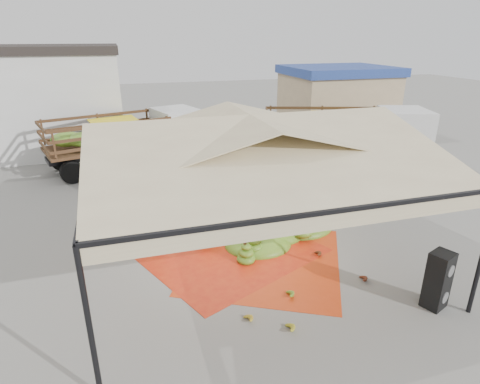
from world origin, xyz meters
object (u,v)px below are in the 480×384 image
object	(u,v)px
speaker_stack	(438,280)
truck_right	(352,130)
truck_left	(132,134)
vendor	(198,192)
banana_heap	(260,213)

from	to	relation	value
speaker_stack	truck_right	distance (m)	11.40
truck_left	vendor	bearing A→B (deg)	-91.99
vendor	truck_right	xyz separation A→B (m)	(8.36, 3.99, 0.75)
speaker_stack	vendor	bearing A→B (deg)	100.52
speaker_stack	vendor	world-z (taller)	vendor
speaker_stack	vendor	size ratio (longest dim) A/B	0.82
truck_right	banana_heap	bearing A→B (deg)	-121.58
truck_left	truck_right	bearing A→B (deg)	-32.01
vendor	truck_right	world-z (taller)	truck_right
truck_left	truck_right	size ratio (longest dim) A/B	0.94
truck_right	truck_left	bearing A→B (deg)	-176.63
speaker_stack	truck_right	size ratio (longest dim) A/B	0.17
speaker_stack	vendor	distance (m)	7.84
banana_heap	truck_right	size ratio (longest dim) A/B	0.65
vendor	truck_left	bearing A→B (deg)	-69.61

